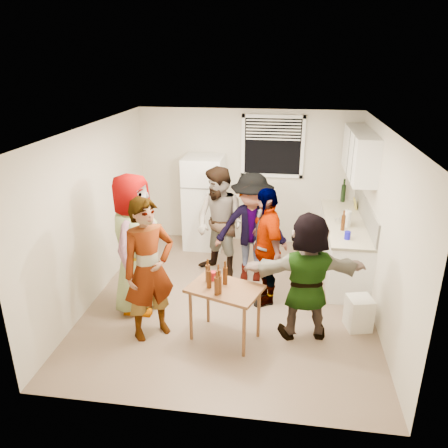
% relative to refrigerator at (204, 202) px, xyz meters
% --- Properties ---
extents(room, '(4.00, 4.50, 2.50)m').
position_rel_refrigerator_xyz_m(room, '(0.75, -1.88, -0.85)').
color(room, beige).
rests_on(room, ground).
extents(window, '(1.12, 0.10, 1.06)m').
position_rel_refrigerator_xyz_m(window, '(1.20, 0.33, 1.00)').
color(window, white).
rests_on(window, room).
extents(refrigerator, '(0.70, 0.70, 1.70)m').
position_rel_refrigerator_xyz_m(refrigerator, '(0.00, 0.00, 0.00)').
color(refrigerator, white).
rests_on(refrigerator, ground).
extents(counter_lower, '(0.60, 2.20, 0.86)m').
position_rel_refrigerator_xyz_m(counter_lower, '(2.45, -0.73, -0.42)').
color(counter_lower, white).
rests_on(counter_lower, ground).
extents(countertop, '(0.64, 2.22, 0.04)m').
position_rel_refrigerator_xyz_m(countertop, '(2.45, -0.73, 0.03)').
color(countertop, beige).
rests_on(countertop, counter_lower).
extents(backsplash, '(0.03, 2.20, 0.36)m').
position_rel_refrigerator_xyz_m(backsplash, '(2.74, -0.73, 0.23)').
color(backsplash, '#B2AFA4').
rests_on(backsplash, countertop).
extents(upper_cabinets, '(0.34, 1.60, 0.70)m').
position_rel_refrigerator_xyz_m(upper_cabinets, '(2.58, -0.53, 1.10)').
color(upper_cabinets, white).
rests_on(upper_cabinets, room).
extents(kettle, '(0.24, 0.21, 0.18)m').
position_rel_refrigerator_xyz_m(kettle, '(2.40, -0.88, 0.05)').
color(kettle, silver).
rests_on(kettle, countertop).
extents(paper_towel, '(0.12, 0.12, 0.25)m').
position_rel_refrigerator_xyz_m(paper_towel, '(2.43, -0.97, 0.05)').
color(paper_towel, white).
rests_on(paper_towel, countertop).
extents(wine_bottle, '(0.08, 0.08, 0.31)m').
position_rel_refrigerator_xyz_m(wine_bottle, '(2.50, 0.26, 0.05)').
color(wine_bottle, black).
rests_on(wine_bottle, countertop).
extents(beer_bottle_counter, '(0.06, 0.06, 0.24)m').
position_rel_refrigerator_xyz_m(beer_bottle_counter, '(2.35, -1.15, 0.05)').
color(beer_bottle_counter, '#47230C').
rests_on(beer_bottle_counter, countertop).
extents(blue_cup, '(0.09, 0.09, 0.12)m').
position_rel_refrigerator_xyz_m(blue_cup, '(2.38, -1.50, 0.05)').
color(blue_cup, '#130FBF').
rests_on(blue_cup, countertop).
extents(picture_frame, '(0.02, 0.20, 0.17)m').
position_rel_refrigerator_xyz_m(picture_frame, '(2.67, -0.08, 0.13)').
color(picture_frame, gold).
rests_on(picture_frame, countertop).
extents(trash_bin, '(0.37, 0.37, 0.45)m').
position_rel_refrigerator_xyz_m(trash_bin, '(2.50, -2.37, -0.60)').
color(trash_bin, silver).
rests_on(trash_bin, ground).
extents(serving_table, '(1.01, 0.83, 0.73)m').
position_rel_refrigerator_xyz_m(serving_table, '(0.79, -2.84, -0.85)').
color(serving_table, brown).
rests_on(serving_table, ground).
extents(beer_bottle_table, '(0.06, 0.06, 0.23)m').
position_rel_refrigerator_xyz_m(beer_bottle_table, '(0.56, -2.73, -0.12)').
color(beer_bottle_table, '#47230C').
rests_on(beer_bottle_table, serving_table).
extents(red_cup, '(0.09, 0.09, 0.12)m').
position_rel_refrigerator_xyz_m(red_cup, '(0.61, -2.67, -0.12)').
color(red_cup, '#A6171D').
rests_on(red_cup, serving_table).
extents(guest_grey, '(2.03, 1.08, 0.63)m').
position_rel_refrigerator_xyz_m(guest_grey, '(-0.54, -2.29, -0.85)').
color(guest_grey, gray).
rests_on(guest_grey, ground).
extents(guest_stripe, '(1.73, 1.83, 0.44)m').
position_rel_refrigerator_xyz_m(guest_stripe, '(-0.15, -2.87, -0.85)').
color(guest_stripe, '#141933').
rests_on(guest_stripe, ground).
extents(guest_back_left, '(1.71, 1.98, 0.68)m').
position_rel_refrigerator_xyz_m(guest_back_left, '(0.46, -1.12, -0.85)').
color(guest_back_left, '#513621').
rests_on(guest_back_left, ground).
extents(guest_back_right, '(1.16, 1.77, 0.65)m').
position_rel_refrigerator_xyz_m(guest_back_right, '(0.97, -1.21, -0.85)').
color(guest_back_right, '#3C3C40').
rests_on(guest_back_right, ground).
extents(guest_black, '(1.97, 1.57, 0.42)m').
position_rel_refrigerator_xyz_m(guest_black, '(1.23, -1.83, -0.85)').
color(guest_black, black).
rests_on(guest_black, ground).
extents(guest_orange, '(1.80, 1.90, 0.49)m').
position_rel_refrigerator_xyz_m(guest_orange, '(1.78, -2.62, -0.85)').
color(guest_orange, '#EB855C').
rests_on(guest_orange, ground).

